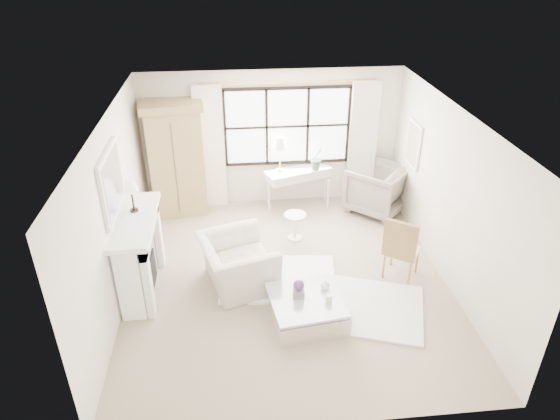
# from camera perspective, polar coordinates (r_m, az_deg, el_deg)

# --- Properties ---
(floor) EXTENTS (5.50, 5.50, 0.00)m
(floor) POSITION_cam_1_polar(r_m,az_deg,el_deg) (8.10, 0.83, -7.89)
(floor) COLOR tan
(floor) RESTS_ON ground
(ceiling) EXTENTS (5.50, 5.50, 0.00)m
(ceiling) POSITION_cam_1_polar(r_m,az_deg,el_deg) (6.83, 0.99, 10.55)
(ceiling) COLOR white
(ceiling) RESTS_ON ground
(wall_back) EXTENTS (5.00, 0.00, 5.00)m
(wall_back) POSITION_cam_1_polar(r_m,az_deg,el_deg) (9.86, -0.94, 8.15)
(wall_back) COLOR silver
(wall_back) RESTS_ON ground
(wall_front) EXTENTS (5.00, 0.00, 5.00)m
(wall_front) POSITION_cam_1_polar(r_m,az_deg,el_deg) (5.15, 4.52, -14.16)
(wall_front) COLOR beige
(wall_front) RESTS_ON ground
(wall_left) EXTENTS (0.00, 5.50, 5.50)m
(wall_left) POSITION_cam_1_polar(r_m,az_deg,el_deg) (7.53, -18.36, -0.40)
(wall_left) COLOR white
(wall_left) RESTS_ON ground
(wall_right) EXTENTS (0.00, 5.50, 5.50)m
(wall_right) POSITION_cam_1_polar(r_m,az_deg,el_deg) (8.02, 18.95, 1.37)
(wall_right) COLOR beige
(wall_right) RESTS_ON ground
(window_pane) EXTENTS (2.40, 0.02, 1.50)m
(window_pane) POSITION_cam_1_polar(r_m,az_deg,el_deg) (9.78, 0.83, 9.54)
(window_pane) COLOR white
(window_pane) RESTS_ON wall_back
(window_frame) EXTENTS (2.50, 0.04, 1.50)m
(window_frame) POSITION_cam_1_polar(r_m,az_deg,el_deg) (9.77, 0.84, 9.52)
(window_frame) COLOR black
(window_frame) RESTS_ON wall_back
(curtain_rod) EXTENTS (3.30, 0.04, 0.04)m
(curtain_rod) POSITION_cam_1_polar(r_m,az_deg,el_deg) (9.47, 0.91, 14.39)
(curtain_rod) COLOR #BD8D41
(curtain_rod) RESTS_ON wall_back
(curtain_left) EXTENTS (0.55, 0.10, 2.47)m
(curtain_left) POSITION_cam_1_polar(r_m,az_deg,el_deg) (9.79, -7.95, 6.98)
(curtain_left) COLOR white
(curtain_left) RESTS_ON ground
(curtain_right) EXTENTS (0.55, 0.10, 2.47)m
(curtain_right) POSITION_cam_1_polar(r_m,az_deg,el_deg) (10.11, 9.43, 7.60)
(curtain_right) COLOR silver
(curtain_right) RESTS_ON ground
(fireplace) EXTENTS (0.58, 1.66, 1.26)m
(fireplace) POSITION_cam_1_polar(r_m,az_deg,el_deg) (7.83, -15.95, -4.80)
(fireplace) COLOR white
(fireplace) RESTS_ON ground
(mirror_frame) EXTENTS (0.05, 1.15, 0.95)m
(mirror_frame) POSITION_cam_1_polar(r_m,az_deg,el_deg) (7.31, -18.71, 2.96)
(mirror_frame) COLOR white
(mirror_frame) RESTS_ON wall_left
(mirror_glass) EXTENTS (0.02, 1.00, 0.80)m
(mirror_glass) POSITION_cam_1_polar(r_m,az_deg,el_deg) (7.30, -18.49, 2.97)
(mirror_glass) COLOR silver
(mirror_glass) RESTS_ON wall_left
(art_frame) EXTENTS (0.04, 0.62, 0.82)m
(art_frame) POSITION_cam_1_polar(r_m,az_deg,el_deg) (9.36, 15.01, 7.28)
(art_frame) COLOR white
(art_frame) RESTS_ON wall_right
(art_canvas) EXTENTS (0.01, 0.52, 0.72)m
(art_canvas) POSITION_cam_1_polar(r_m,az_deg,el_deg) (9.35, 14.89, 7.28)
(art_canvas) COLOR tan
(art_canvas) RESTS_ON wall_right
(mantel_lamp) EXTENTS (0.22, 0.22, 0.51)m
(mantel_lamp) POSITION_cam_1_polar(r_m,az_deg,el_deg) (7.53, -16.72, 2.52)
(mantel_lamp) COLOR black
(mantel_lamp) RESTS_ON fireplace
(armoire) EXTENTS (1.20, 0.85, 2.24)m
(armoire) POSITION_cam_1_polar(r_m,az_deg,el_deg) (9.69, -11.80, 5.80)
(armoire) COLOR tan
(armoire) RESTS_ON floor
(console_table) EXTENTS (1.38, 0.86, 0.80)m
(console_table) POSITION_cam_1_polar(r_m,az_deg,el_deg) (10.02, 2.04, 2.56)
(console_table) COLOR silver
(console_table) RESTS_ON floor
(console_lamp) EXTENTS (0.28, 0.28, 0.69)m
(console_lamp) POSITION_cam_1_polar(r_m,az_deg,el_deg) (9.59, -0.00, 7.58)
(console_lamp) COLOR #C89145
(console_lamp) RESTS_ON console_table
(orchid_plant) EXTENTS (0.33, 0.32, 0.47)m
(orchid_plant) POSITION_cam_1_polar(r_m,az_deg,el_deg) (9.79, 4.24, 5.95)
(orchid_plant) COLOR #4E6845
(orchid_plant) RESTS_ON console_table
(side_table) EXTENTS (0.40, 0.40, 0.51)m
(side_table) POSITION_cam_1_polar(r_m,az_deg,el_deg) (8.93, 1.71, -1.49)
(side_table) COLOR white
(side_table) RESTS_ON floor
(rug_left) EXTENTS (1.94, 1.47, 0.03)m
(rug_left) POSITION_cam_1_polar(r_m,az_deg,el_deg) (8.08, -0.14, -7.82)
(rug_left) COLOR white
(rug_left) RESTS_ON floor
(rug_right) EXTENTS (2.11, 1.83, 0.03)m
(rug_right) POSITION_cam_1_polar(r_m,az_deg,el_deg) (7.64, 9.30, -10.81)
(rug_right) COLOR white
(rug_right) RESTS_ON floor
(club_armchair) EXTENTS (1.33, 1.44, 0.78)m
(club_armchair) POSITION_cam_1_polar(r_m,az_deg,el_deg) (7.80, -4.89, -6.09)
(club_armchair) COLOR beige
(club_armchair) RESTS_ON floor
(wingback_chair) EXTENTS (1.45, 1.45, 0.94)m
(wingback_chair) POSITION_cam_1_polar(r_m,az_deg,el_deg) (9.99, 11.04, 2.39)
(wingback_chair) COLOR gray
(wingback_chair) RESTS_ON floor
(french_chair) EXTENTS (0.67, 0.67, 1.08)m
(french_chair) POSITION_cam_1_polar(r_m,az_deg,el_deg) (8.22, 13.63, -5.53)
(french_chair) COLOR olive
(french_chair) RESTS_ON floor
(coffee_table) EXTENTS (1.13, 1.13, 0.38)m
(coffee_table) POSITION_cam_1_polar(r_m,az_deg,el_deg) (7.24, 2.98, -11.28)
(coffee_table) COLOR white
(coffee_table) RESTS_ON floor
(planter_box) EXTENTS (0.17, 0.17, 0.12)m
(planter_box) POSITION_cam_1_polar(r_m,az_deg,el_deg) (7.12, 2.14, -9.43)
(planter_box) COLOR slate
(planter_box) RESTS_ON coffee_table
(planter_flowers) EXTENTS (0.15, 0.15, 0.15)m
(planter_flowers) POSITION_cam_1_polar(r_m,az_deg,el_deg) (7.03, 2.16, -8.57)
(planter_flowers) COLOR #5A3079
(planter_flowers) RESTS_ON planter_box
(pillar_candle) EXTENTS (0.10, 0.10, 0.12)m
(pillar_candle) POSITION_cam_1_polar(r_m,az_deg,el_deg) (7.04, 5.62, -10.04)
(pillar_candle) COLOR white
(pillar_candle) RESTS_ON coffee_table
(coffee_vase) EXTENTS (0.16, 0.16, 0.15)m
(coffee_vase) POSITION_cam_1_polar(r_m,az_deg,el_deg) (7.26, 5.17, -8.50)
(coffee_vase) COLOR white
(coffee_vase) RESTS_ON coffee_table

